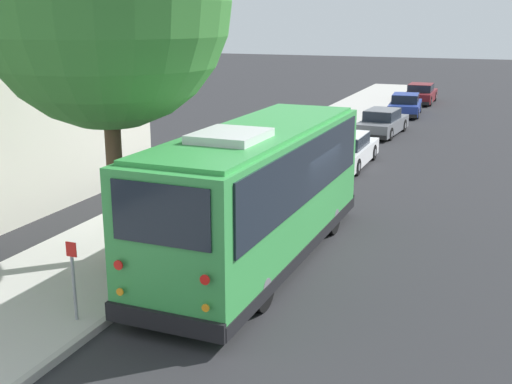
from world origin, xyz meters
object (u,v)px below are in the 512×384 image
Objects in this scene: sign_post_far at (127,248)px; parked_sedan_blue at (405,105)px; parked_sedan_white at (346,151)px; shuttle_bus at (259,188)px; sign_post_near at (74,280)px; parked_sedan_gray at (382,123)px; parked_sedan_maroon at (421,94)px.

parked_sedan_blue is at bearing -3.18° from sign_post_far.
shuttle_bus is at bearing -176.80° from parked_sedan_white.
sign_post_near is at bearing 157.07° from shuttle_bus.
sign_post_near is 1.83m from sign_post_far.
sign_post_near reaches higher than parked_sedan_white.
parked_sedan_gray is 3.00× the size of sign_post_near.
parked_sedan_maroon is at bearing -0.03° from parked_sedan_white.
parked_sedan_white is (10.67, 0.51, -1.21)m from shuttle_bus.
parked_sedan_white is at bearing 179.19° from parked_sedan_maroon.
parked_sedan_white is 1.07× the size of parked_sedan_blue.
parked_sedan_gray is at bearing 2.52° from shuttle_bus.
parked_sedan_blue reaches higher than parked_sedan_gray.
parked_sedan_blue is at bearing 2.01° from shuttle_bus.
sign_post_far is at bearing 180.00° from parked_sedan_gray.
shuttle_bus is 5.87× the size of sign_post_near.
shuttle_bus reaches higher than parked_sedan_blue.
sign_post_far is at bearing 172.31° from parked_sedan_blue.
sign_post_near is (-29.46, 1.53, 0.36)m from parked_sedan_blue.
parked_sedan_maroon is (20.35, -0.17, 0.01)m from parked_sedan_white.
parked_sedan_blue is 27.67m from sign_post_far.
shuttle_bus is 4.91m from sign_post_near.
sign_post_far reaches higher than parked_sedan_blue.
sign_post_near is at bearing 180.00° from sign_post_far.
sign_post_near reaches higher than parked_sedan_maroon.
sign_post_near reaches higher than sign_post_far.
parked_sedan_white is 15.16m from sign_post_near.
parked_sedan_gray is 3.03× the size of sign_post_far.
parked_sedan_maroon is 3.02× the size of sign_post_far.
sign_post_far reaches higher than parked_sedan_gray.
shuttle_bus is 1.96× the size of parked_sedan_gray.
sign_post_near reaches higher than parked_sedan_blue.
parked_sedan_gray is (18.05, 0.47, -1.22)m from shuttle_bus.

